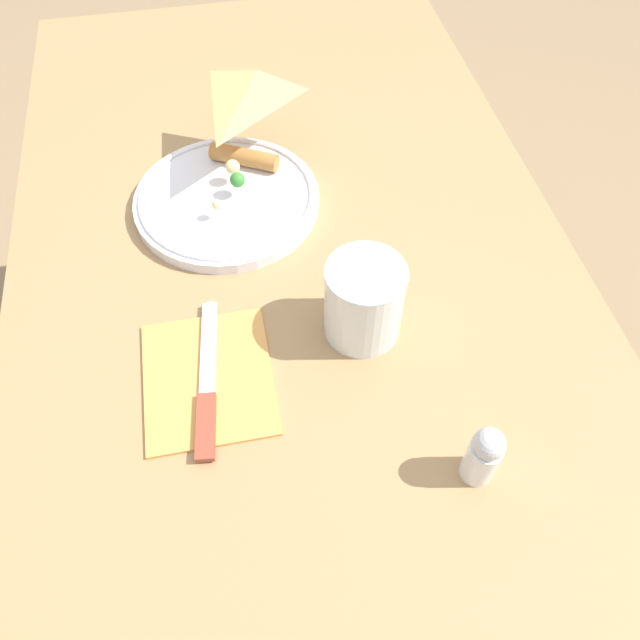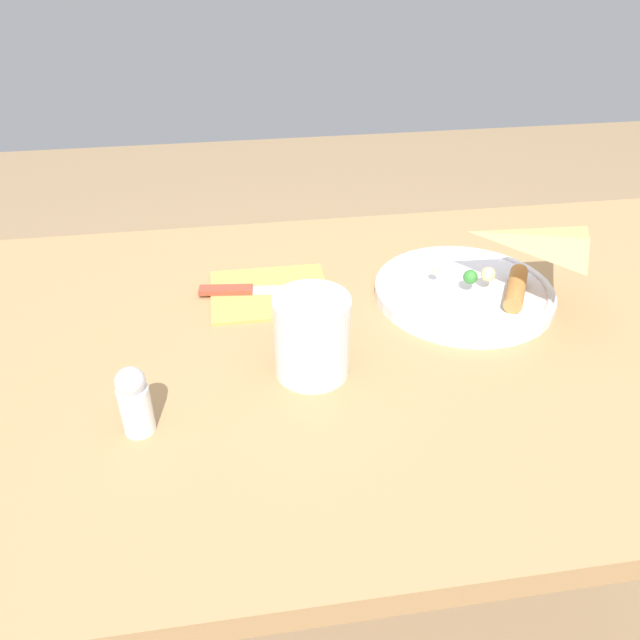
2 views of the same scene
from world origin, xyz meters
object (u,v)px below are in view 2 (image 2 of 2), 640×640
at_px(dining_table, 393,393).
at_px(butter_knife, 262,290).
at_px(napkin_folded, 270,293).
at_px(milk_glass, 312,339).
at_px(salt_shaker, 134,400).
at_px(plate_pizza, 465,288).

xyz_separation_m(dining_table, butter_knife, (-0.16, 0.12, 0.11)).
relative_size(napkin_folded, butter_knife, 0.82).
bearing_deg(milk_glass, salt_shaker, -159.89).
height_order(dining_table, butter_knife, butter_knife).
distance_m(plate_pizza, milk_glass, 0.26).
relative_size(plate_pizza, napkin_folded, 1.49).
distance_m(dining_table, butter_knife, 0.23).
bearing_deg(butter_knife, milk_glass, -69.49).
relative_size(dining_table, salt_shaker, 16.22).
height_order(dining_table, salt_shaker, salt_shaker).
distance_m(milk_glass, napkin_folded, 0.19).
xyz_separation_m(dining_table, plate_pizza, (0.11, 0.07, 0.11)).
height_order(dining_table, napkin_folded, napkin_folded).
bearing_deg(dining_table, napkin_folded, 142.06).
bearing_deg(salt_shaker, napkin_folded, 57.79).
bearing_deg(salt_shaker, plate_pizza, 25.19).
relative_size(dining_table, napkin_folded, 7.87).
relative_size(milk_glass, salt_shaker, 1.25).
height_order(plate_pizza, napkin_folded, plate_pizza).
relative_size(napkin_folded, salt_shaker, 2.06).
relative_size(dining_table, butter_knife, 6.43).
bearing_deg(salt_shaker, milk_glass, 20.11).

